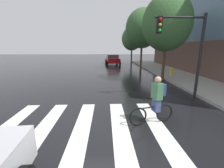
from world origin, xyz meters
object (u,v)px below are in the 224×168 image
(cyclist, at_px, (156,100))
(street_tree_near, at_px, (167,23))
(sedan_mid, at_px, (113,59))
(fire_hydrant, at_px, (172,71))
(street_tree_far, at_px, (132,39))
(traffic_light_near, at_px, (185,43))
(street_tree_mid, at_px, (142,29))

(cyclist, distance_m, street_tree_near, 8.51)
(sedan_mid, relative_size, street_tree_near, 0.72)
(street_tree_near, bearing_deg, fire_hydrant, 44.32)
(street_tree_far, bearing_deg, traffic_light_near, -91.97)
(sedan_mid, relative_size, street_tree_far, 0.78)
(cyclist, distance_m, fire_hydrant, 9.45)
(sedan_mid, bearing_deg, street_tree_mid, -58.96)
(street_tree_near, bearing_deg, street_tree_far, 90.75)
(fire_hydrant, bearing_deg, street_tree_near, -135.68)
(street_tree_mid, xyz_separation_m, street_tree_far, (0.04, 7.32, -0.75))
(fire_hydrant, distance_m, street_tree_near, 4.33)
(cyclist, height_order, street_tree_near, street_tree_near)
(sedan_mid, bearing_deg, fire_hydrant, -66.27)
(cyclist, relative_size, street_tree_near, 0.26)
(sedan_mid, xyz_separation_m, street_tree_far, (3.38, 1.76, 3.31))
(cyclist, relative_size, street_tree_far, 0.28)
(traffic_light_near, xyz_separation_m, fire_hydrant, (2.16, 5.90, -2.33))
(cyclist, height_order, street_tree_mid, street_tree_mid)
(traffic_light_near, distance_m, street_tree_mid, 11.66)
(cyclist, distance_m, street_tree_far, 21.73)
(street_tree_mid, bearing_deg, fire_hydrant, -74.47)
(cyclist, distance_m, traffic_light_near, 3.87)
(sedan_mid, relative_size, street_tree_mid, 0.66)
(sedan_mid, bearing_deg, street_tree_far, 27.56)
(street_tree_mid, bearing_deg, street_tree_far, 89.72)
(sedan_mid, distance_m, cyclist, 19.55)
(sedan_mid, relative_size, cyclist, 2.81)
(cyclist, height_order, traffic_light_near, traffic_light_near)
(fire_hydrant, height_order, street_tree_near, street_tree_near)
(fire_hydrant, xyz_separation_m, street_tree_mid, (-1.55, 5.57, 4.35))
(sedan_mid, distance_m, traffic_light_near, 17.36)
(fire_hydrant, relative_size, street_tree_mid, 0.11)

